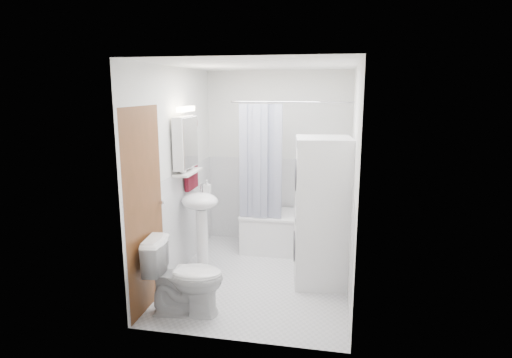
% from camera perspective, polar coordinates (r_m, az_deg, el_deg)
% --- Properties ---
extents(floor, '(2.60, 2.60, 0.00)m').
position_cam_1_polar(floor, '(5.11, 0.64, -12.98)').
color(floor, silver).
rests_on(floor, ground).
extents(room_walls, '(2.60, 2.60, 2.60)m').
position_cam_1_polar(room_walls, '(4.69, 0.69, 3.74)').
color(room_walls, silver).
rests_on(room_walls, ground).
extents(wainscot, '(1.98, 2.58, 2.58)m').
position_cam_1_polar(wainscot, '(5.17, 1.26, -5.58)').
color(wainscot, white).
rests_on(wainscot, ground).
extents(door, '(0.05, 2.00, 2.00)m').
position_cam_1_polar(door, '(4.54, -12.50, -3.07)').
color(door, brown).
rests_on(door, ground).
extents(bathtub, '(1.34, 0.64, 0.52)m').
position_cam_1_polar(bathtub, '(5.82, 4.84, -6.87)').
color(bathtub, white).
rests_on(bathtub, ground).
extents(tub_spout, '(0.04, 0.12, 0.04)m').
position_cam_1_polar(tub_spout, '(5.97, 7.20, -0.93)').
color(tub_spout, silver).
rests_on(tub_spout, room_walls).
extents(curtain_rod, '(1.52, 0.02, 0.02)m').
position_cam_1_polar(curtain_rod, '(5.26, 4.85, 10.20)').
color(curtain_rod, silver).
rests_on(curtain_rod, room_walls).
extents(shower_curtain, '(0.55, 0.02, 1.45)m').
position_cam_1_polar(shower_curtain, '(5.39, 0.62, 2.26)').
color(shower_curtain, '#131A43').
rests_on(shower_curtain, curtain_rod).
extents(sink, '(0.44, 0.37, 1.04)m').
position_cam_1_polar(sink, '(5.15, -7.40, -4.54)').
color(sink, white).
rests_on(sink, ground).
extents(medicine_cabinet, '(0.13, 0.50, 0.71)m').
position_cam_1_polar(medicine_cabinet, '(5.01, -9.36, 5.02)').
color(medicine_cabinet, white).
rests_on(medicine_cabinet, room_walls).
extents(shelf, '(0.18, 0.54, 0.02)m').
position_cam_1_polar(shelf, '(5.07, -9.06, 0.92)').
color(shelf, silver).
rests_on(shelf, room_walls).
extents(shower_caddy, '(0.22, 0.06, 0.02)m').
position_cam_1_polar(shower_caddy, '(5.90, 7.75, 2.01)').
color(shower_caddy, silver).
rests_on(shower_caddy, room_walls).
extents(towel, '(0.07, 0.36, 0.86)m').
position_cam_1_polar(towel, '(5.28, -8.69, 3.30)').
color(towel, maroon).
rests_on(towel, room_walls).
extents(washer_dryer, '(0.66, 0.65, 1.65)m').
position_cam_1_polar(washer_dryer, '(4.78, 8.75, -4.35)').
color(washer_dryer, white).
rests_on(washer_dryer, ground).
extents(toilet, '(0.79, 0.49, 0.74)m').
position_cam_1_polar(toilet, '(4.29, -9.42, -12.77)').
color(toilet, white).
rests_on(toilet, ground).
extents(soap_pump, '(0.08, 0.17, 0.08)m').
position_cam_1_polar(soap_pump, '(5.20, -6.54, -1.55)').
color(soap_pump, gray).
rests_on(soap_pump, sink).
extents(shelf_bottle, '(0.07, 0.18, 0.07)m').
position_cam_1_polar(shelf_bottle, '(4.92, -9.68, 1.14)').
color(shelf_bottle, gray).
rests_on(shelf_bottle, shelf).
extents(shelf_cup, '(0.10, 0.09, 0.10)m').
position_cam_1_polar(shelf_cup, '(5.16, -8.63, 1.85)').
color(shelf_cup, gray).
rests_on(shelf_cup, shelf).
extents(shampoo_a, '(0.13, 0.17, 0.13)m').
position_cam_1_polar(shampoo_a, '(5.90, 6.23, 2.79)').
color(shampoo_a, gray).
rests_on(shampoo_a, shower_caddy).
extents(shampoo_b, '(0.08, 0.21, 0.08)m').
position_cam_1_polar(shampoo_b, '(5.89, 7.39, 2.50)').
color(shampoo_b, '#2E29A6').
rests_on(shampoo_b, shower_caddy).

